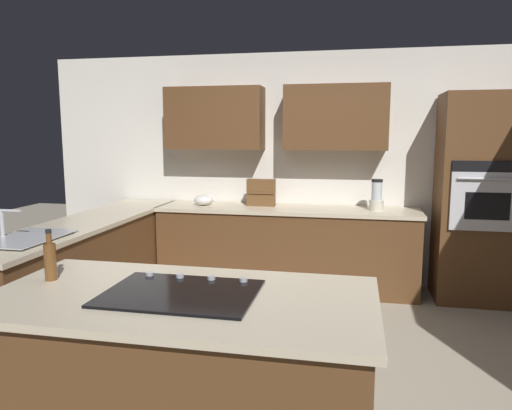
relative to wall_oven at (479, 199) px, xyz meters
name	(u,v)px	position (x,y,z in m)	size (l,w,h in m)	color
ground_plane	(267,357)	(1.85, 1.72, -1.05)	(14.00, 14.00, 0.00)	#9E937F
wall_back	(294,157)	(1.92, -0.33, 0.39)	(6.00, 0.44, 2.60)	white
lower_cabinets_back	(286,250)	(1.95, 0.00, -0.62)	(2.80, 0.60, 0.86)	brown
countertop_back	(287,210)	(1.95, 0.00, -0.17)	(2.84, 0.64, 0.04)	beige
lower_cabinets_side	(88,270)	(3.67, 1.17, -0.62)	(0.60, 2.90, 0.86)	brown
countertop_side	(85,223)	(3.67, 1.17, -0.17)	(0.64, 2.94, 0.04)	beige
island_base	(183,382)	(2.07, 2.94, -0.62)	(1.87, 0.93, 0.86)	brown
island_top	(181,298)	(2.07, 2.94, -0.17)	(1.95, 1.01, 0.04)	beige
wall_oven	(479,199)	(0.00, 0.00, 0.00)	(0.80, 0.66, 2.10)	brown
sink_unit	(25,237)	(3.68, 1.99, -0.13)	(0.46, 0.70, 0.23)	#515456
cooktop	(181,293)	(2.07, 2.94, -0.14)	(0.76, 0.56, 0.03)	black
blender	(377,197)	(1.00, -0.01, -0.01)	(0.15, 0.15, 0.33)	beige
mixing_bowl	(204,200)	(2.90, -0.01, -0.09)	(0.22, 0.22, 0.12)	white
spice_rack	(261,193)	(2.25, -0.08, 0.00)	(0.31, 0.11, 0.30)	brown
oil_bottle	(50,260)	(2.86, 2.86, -0.04)	(0.06, 0.06, 0.28)	brown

